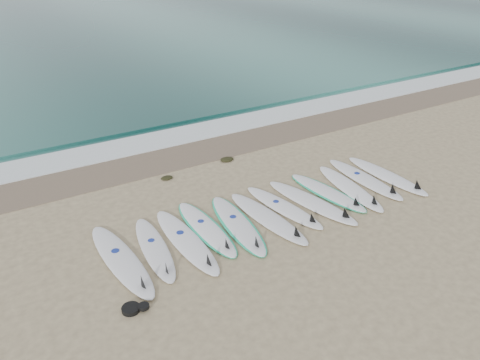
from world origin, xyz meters
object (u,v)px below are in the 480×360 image
surfboard_11 (388,176)px  surfboard_6 (285,208)px  leash_coil (134,308)px  surfboard_0 (122,261)px

surfboard_11 → surfboard_6: bearing=177.3°
surfboard_11 → leash_coil: (-7.61, -1.29, -0.01)m
surfboard_0 → leash_coil: bearing=-104.4°
leash_coil → surfboard_0: bearing=79.1°
surfboard_6 → leash_coil: bearing=-169.8°
surfboard_0 → surfboard_6: 3.99m
surfboard_0 → surfboard_11: 7.35m
surfboard_6 → surfboard_11: 3.36m
surfboard_6 → leash_coil: size_ratio=5.63×
surfboard_0 → surfboard_6: (3.99, 0.01, -0.01)m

